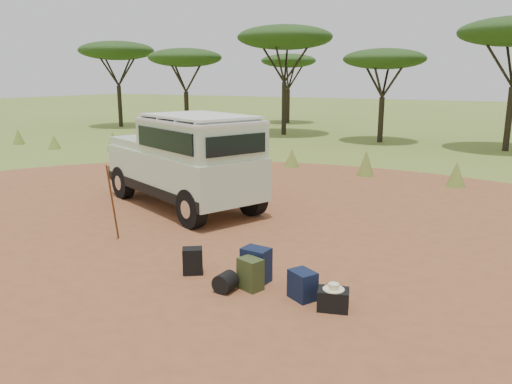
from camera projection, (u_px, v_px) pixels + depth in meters
The scene contains 13 objects.
ground at pixel (237, 251), 9.86m from camera, with size 140.00×140.00×0.00m, color olive.
dirt_clearing at pixel (237, 251), 9.86m from camera, with size 23.00×23.00×0.01m, color brown.
grass_fringe at pixel (368, 165), 17.14m from camera, with size 36.60×1.60×0.90m.
acacia_treeline at pixel (447, 47), 25.37m from camera, with size 46.70×13.20×6.26m.
safari_vehicle at pixel (186, 163), 12.95m from camera, with size 5.41×3.80×2.47m.
walking_staff at pixel (113, 203), 10.30m from camera, with size 0.04×0.04×1.69m, color brown.
backpack_black at pixel (193, 261), 8.69m from camera, with size 0.34×0.25×0.47m, color black.
backpack_navy at pixel (256, 265), 8.35m from camera, with size 0.45×0.32×0.59m, color #101B33.
backpack_olive at pixel (250, 274), 8.05m from camera, with size 0.38×0.27×0.53m, color #37421E.
duffel_navy at pixel (303, 285), 7.70m from camera, with size 0.41×0.31×0.46m, color #101B33.
hard_case at pixel (333, 300), 7.36m from camera, with size 0.45×0.32×0.32m, color black.
stuff_sack at pixel (225, 282), 7.99m from camera, with size 0.32×0.32×0.32m, color black.
safari_hat at pixel (334, 287), 7.32m from camera, with size 0.32×0.32×0.09m.
Camera 1 is at (4.80, -8.03, 3.37)m, focal length 35.00 mm.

